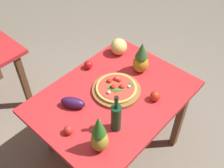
% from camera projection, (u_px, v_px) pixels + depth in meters
% --- Properties ---
extents(ground_plane, '(10.00, 10.00, 0.00)m').
position_uv_depth(ground_plane, '(113.00, 145.00, 2.74)').
color(ground_plane, gray).
extents(display_table, '(1.30, 0.97, 0.76)m').
position_uv_depth(display_table, '(113.00, 102.00, 2.26)').
color(display_table, brown).
rests_on(display_table, ground_plane).
extents(pizza_board, '(0.41, 0.41, 0.02)m').
position_uv_depth(pizza_board, '(116.00, 90.00, 2.23)').
color(pizza_board, olive).
rests_on(pizza_board, display_table).
extents(pizza, '(0.34, 0.34, 0.06)m').
position_uv_depth(pizza, '(116.00, 87.00, 2.21)').
color(pizza, '#DCA754').
rests_on(pizza, pizza_board).
extents(wine_bottle, '(0.08, 0.08, 0.34)m').
position_uv_depth(wine_bottle, '(116.00, 117.00, 1.88)').
color(wine_bottle, '#103A20').
rests_on(wine_bottle, display_table).
extents(pineapple_left, '(0.14, 0.14, 0.30)m').
position_uv_depth(pineapple_left, '(141.00, 59.00, 2.32)').
color(pineapple_left, '#B78321').
rests_on(pineapple_left, display_table).
extents(pineapple_right, '(0.12, 0.12, 0.34)m').
position_uv_depth(pineapple_right, '(99.00, 135.00, 1.74)').
color(pineapple_right, '#AB9630').
rests_on(pineapple_right, display_table).
extents(melon, '(0.16, 0.16, 0.16)m').
position_uv_depth(melon, '(119.00, 47.00, 2.54)').
color(melon, '#EAD473').
rests_on(melon, display_table).
extents(bell_pepper, '(0.08, 0.08, 0.09)m').
position_uv_depth(bell_pepper, '(155.00, 96.00, 2.14)').
color(bell_pepper, red).
rests_on(bell_pepper, display_table).
extents(eggplant, '(0.18, 0.22, 0.09)m').
position_uv_depth(eggplant, '(73.00, 103.00, 2.09)').
color(eggplant, '#3A1744').
rests_on(eggplant, display_table).
extents(tomato_by_bottle, '(0.07, 0.07, 0.07)m').
position_uv_depth(tomato_by_bottle, '(69.00, 130.00, 1.92)').
color(tomato_by_bottle, red).
rests_on(tomato_by_bottle, display_table).
extents(tomato_near_board, '(0.08, 0.08, 0.08)m').
position_uv_depth(tomato_near_board, '(88.00, 65.00, 2.41)').
color(tomato_near_board, red).
rests_on(tomato_near_board, display_table).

